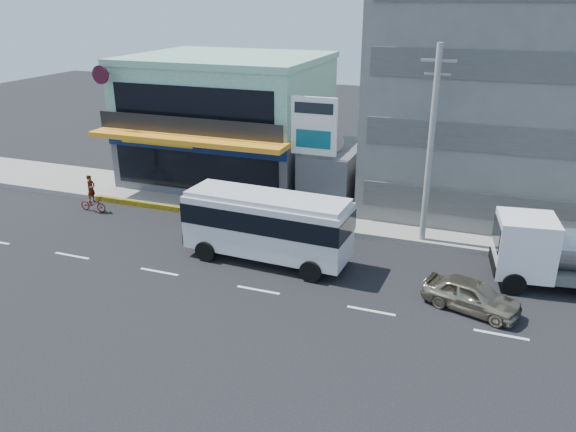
# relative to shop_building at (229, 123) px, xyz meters

# --- Properties ---
(ground) EXTENTS (120.00, 120.00, 0.00)m
(ground) POSITION_rel_shop_building_xyz_m (8.00, -13.95, -4.00)
(ground) COLOR black
(ground) RESTS_ON ground
(sidewalk) EXTENTS (70.00, 5.00, 0.30)m
(sidewalk) POSITION_rel_shop_building_xyz_m (13.00, -4.45, -3.85)
(sidewalk) COLOR gray
(sidewalk) RESTS_ON ground
(shop_building) EXTENTS (12.40, 11.70, 8.00)m
(shop_building) POSITION_rel_shop_building_xyz_m (0.00, 0.00, 0.00)
(shop_building) COLOR #49494E
(shop_building) RESTS_ON ground
(concrete_building) EXTENTS (16.00, 12.00, 14.00)m
(concrete_building) POSITION_rel_shop_building_xyz_m (18.00, 1.05, 3.00)
(concrete_building) COLOR slate
(concrete_building) RESTS_ON ground
(gap_structure) EXTENTS (3.00, 6.00, 3.50)m
(gap_structure) POSITION_rel_shop_building_xyz_m (8.00, -1.95, -2.25)
(gap_structure) COLOR #49494E
(gap_structure) RESTS_ON ground
(satellite_dish) EXTENTS (1.50, 1.50, 0.15)m
(satellite_dish) POSITION_rel_shop_building_xyz_m (8.00, -2.95, -0.42)
(satellite_dish) COLOR slate
(satellite_dish) RESTS_ON gap_structure
(billboard) EXTENTS (2.60, 0.18, 6.90)m
(billboard) POSITION_rel_shop_building_xyz_m (7.50, -4.75, 0.93)
(billboard) COLOR gray
(billboard) RESTS_ON ground
(utility_pole_near) EXTENTS (1.60, 0.30, 10.00)m
(utility_pole_near) POSITION_rel_shop_building_xyz_m (14.00, -6.55, 1.15)
(utility_pole_near) COLOR #999993
(utility_pole_near) RESTS_ON ground
(minibus) EXTENTS (8.07, 3.10, 3.33)m
(minibus) POSITION_rel_shop_building_xyz_m (7.25, -11.02, -2.01)
(minibus) COLOR silver
(minibus) RESTS_ON ground
(sedan) EXTENTS (4.20, 2.65, 1.33)m
(sedan) POSITION_rel_shop_building_xyz_m (16.76, -12.45, -3.33)
(sedan) COLOR tan
(sedan) RESTS_ON ground
(motorcycle_rider) EXTENTS (1.74, 0.61, 2.23)m
(motorcycle_rider) POSITION_rel_shop_building_xyz_m (-4.98, -8.47, -3.26)
(motorcycle_rider) COLOR #580F0C
(motorcycle_rider) RESTS_ON ground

